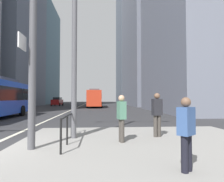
{
  "coord_description": "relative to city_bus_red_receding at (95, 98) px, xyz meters",
  "views": [
    {
      "loc": [
        3.79,
        -6.61,
        1.67
      ],
      "look_at": [
        6.3,
        27.69,
        2.96
      ],
      "focal_mm": 32.16,
      "sensor_mm": 36.0,
      "label": 1
    }
  ],
  "objects": [
    {
      "name": "ground_plane",
      "position": [
        -3.33,
        -12.22,
        -1.84
      ],
      "size": [
        160.0,
        160.0,
        0.0
      ],
      "primitive_type": "plane",
      "color": "#303033"
    },
    {
      "name": "median_island",
      "position": [
        2.17,
        -33.22,
        -1.76
      ],
      "size": [
        9.0,
        10.0,
        0.15
      ],
      "primitive_type": "cube",
      "color": "gray",
      "rests_on": "ground"
    },
    {
      "name": "lane_centre_line",
      "position": [
        -3.33,
        -2.22,
        -1.83
      ],
      "size": [
        0.2,
        80.0,
        0.01
      ],
      "primitive_type": "cube",
      "color": "beige",
      "rests_on": "ground"
    },
    {
      "name": "office_tower_left_far",
      "position": [
        -19.33,
        27.27,
        14.17
      ],
      "size": [
        11.1,
        21.59,
        32.02
      ],
      "primitive_type": "cube",
      "color": "slate",
      "rests_on": "ground"
    },
    {
      "name": "office_tower_right_mid",
      "position": [
        13.67,
        10.14,
        22.31
      ],
      "size": [
        11.44,
        23.62,
        48.29
      ],
      "primitive_type": "cube",
      "color": "slate",
      "rests_on": "ground"
    },
    {
      "name": "office_tower_right_far",
      "position": [
        13.67,
        34.39,
        19.46
      ],
      "size": [
        10.97,
        19.46,
        42.6
      ],
      "primitive_type": "cube",
      "color": "slate",
      "rests_on": "ground"
    },
    {
      "name": "city_bus_red_receding",
      "position": [
        0.0,
        0.0,
        0.0
      ],
      "size": [
        2.82,
        11.39,
        3.4
      ],
      "color": "red",
      "rests_on": "ground"
    },
    {
      "name": "car_oncoming_mid",
      "position": [
        -8.61,
        7.5,
        -0.85
      ],
      "size": [
        2.19,
        4.53,
        1.94
      ],
      "color": "maroon",
      "rests_on": "ground"
    },
    {
      "name": "car_receding_near",
      "position": [
        -0.4,
        10.91,
        -0.85
      ],
      "size": [
        2.09,
        4.38,
        1.94
      ],
      "color": "#B2A899",
      "rests_on": "ground"
    },
    {
      "name": "street_lamp_post",
      "position": [
        -0.43,
        -30.98,
        3.45
      ],
      "size": [
        5.5,
        0.32,
        8.0
      ],
      "color": "#56565B",
      "rests_on": "median_island"
    },
    {
      "name": "pedestrian_railing",
      "position": [
        -0.53,
        -31.5,
        -0.99
      ],
      "size": [
        0.06,
        3.5,
        0.98
      ],
      "color": "black",
      "rests_on": "median_island"
    },
    {
      "name": "pedestrian_waiting",
      "position": [
        1.32,
        -31.82,
        -0.78
      ],
      "size": [
        0.31,
        0.42,
        1.64
      ],
      "color": "#423D38",
      "rests_on": "median_island"
    },
    {
      "name": "pedestrian_walking",
      "position": [
        2.85,
        -30.96,
        -0.71
      ],
      "size": [
        0.42,
        0.31,
        1.74
      ],
      "color": "#423D38",
      "rests_on": "median_island"
    },
    {
      "name": "pedestrian_far",
      "position": [
        2.33,
        -34.73,
        -0.84
      ],
      "size": [
        0.45,
        0.43,
        1.55
      ],
      "color": "black",
      "rests_on": "median_island"
    }
  ]
}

